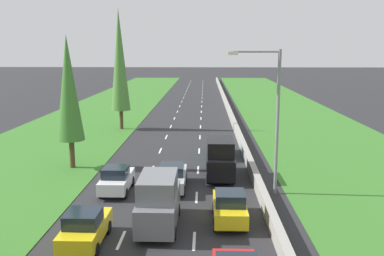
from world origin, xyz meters
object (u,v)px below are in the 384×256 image
at_px(black_van_right_lane, 220,158).
at_px(white_hatchback_left_lane, 117,179).
at_px(teal_sedan_right_lane, 220,146).
at_px(silver_sedan_centre_lane, 172,177).
at_px(yellow_hatchback_right_lane, 230,207).
at_px(grey_van_centre_lane, 159,201).
at_px(poplar_tree_second, 69,89).
at_px(poplar_tree_third, 120,60).
at_px(street_light_mast, 272,112).
at_px(yellow_hatchback_left_lane, 85,228).

distance_m(black_van_right_lane, white_hatchback_left_lane, 7.51).
bearing_deg(white_hatchback_left_lane, teal_sedan_right_lane, 54.20).
bearing_deg(silver_sedan_centre_lane, yellow_hatchback_right_lane, -56.96).
height_order(grey_van_centre_lane, silver_sedan_centre_lane, grey_van_centre_lane).
distance_m(poplar_tree_second, poplar_tree_third, 16.10).
distance_m(silver_sedan_centre_lane, poplar_tree_third, 23.02).
bearing_deg(teal_sedan_right_lane, black_van_right_lane, -91.77).
bearing_deg(street_light_mast, teal_sedan_right_lane, 106.35).
bearing_deg(yellow_hatchback_right_lane, poplar_tree_second, 139.03).
height_order(black_van_right_lane, poplar_tree_second, poplar_tree_second).
height_order(yellow_hatchback_left_lane, street_light_mast, street_light_mast).
relative_size(yellow_hatchback_right_lane, silver_sedan_centre_lane, 0.87).
relative_size(grey_van_centre_lane, silver_sedan_centre_lane, 1.09).
distance_m(grey_van_centre_lane, silver_sedan_centre_lane, 6.12).
bearing_deg(silver_sedan_centre_lane, poplar_tree_third, 109.62).
height_order(yellow_hatchback_right_lane, yellow_hatchback_left_lane, same).
height_order(black_van_right_lane, teal_sedan_right_lane, black_van_right_lane).
distance_m(teal_sedan_right_lane, white_hatchback_left_lane, 11.78).
bearing_deg(poplar_tree_third, yellow_hatchback_right_lane, -67.39).
bearing_deg(yellow_hatchback_left_lane, white_hatchback_left_lane, 90.50).
relative_size(yellow_hatchback_right_lane, teal_sedan_right_lane, 0.87).
bearing_deg(grey_van_centre_lane, white_hatchback_left_lane, 121.64).
bearing_deg(grey_van_centre_lane, poplar_tree_third, 104.97).
bearing_deg(yellow_hatchback_left_lane, poplar_tree_second, 109.77).
relative_size(black_van_right_lane, grey_van_centre_lane, 1.00).
distance_m(yellow_hatchback_right_lane, poplar_tree_second, 16.07).
distance_m(yellow_hatchback_right_lane, teal_sedan_right_lane, 14.06).
relative_size(yellow_hatchback_right_lane, poplar_tree_second, 0.39).
distance_m(silver_sedan_centre_lane, teal_sedan_right_lane, 9.41).
relative_size(yellow_hatchback_right_lane, grey_van_centre_lane, 0.80).
distance_m(white_hatchback_left_lane, street_light_mast, 10.65).
bearing_deg(poplar_tree_third, teal_sedan_right_lane, -47.81).
relative_size(yellow_hatchback_left_lane, white_hatchback_left_lane, 1.00).
bearing_deg(yellow_hatchback_right_lane, teal_sedan_right_lane, 90.12).
relative_size(yellow_hatchback_left_lane, poplar_tree_third, 0.29).
xyz_separation_m(black_van_right_lane, poplar_tree_second, (-11.25, 2.11, 4.69)).
bearing_deg(yellow_hatchback_right_lane, silver_sedan_centre_lane, 123.04).
relative_size(grey_van_centre_lane, poplar_tree_second, 0.49).
bearing_deg(street_light_mast, poplar_tree_third, 122.33).
height_order(yellow_hatchback_left_lane, silver_sedan_centre_lane, yellow_hatchback_left_lane).
xyz_separation_m(yellow_hatchback_left_lane, grey_van_centre_lane, (3.20, 2.08, 0.56)).
bearing_deg(yellow_hatchback_left_lane, black_van_right_lane, 58.25).
bearing_deg(poplar_tree_second, yellow_hatchback_left_lane, -70.23).
bearing_deg(grey_van_centre_lane, poplar_tree_second, 126.01).
distance_m(white_hatchback_left_lane, poplar_tree_third, 22.88).
bearing_deg(black_van_right_lane, yellow_hatchback_left_lane, -121.75).
relative_size(yellow_hatchback_left_lane, grey_van_centre_lane, 0.80).
xyz_separation_m(yellow_hatchback_right_lane, yellow_hatchback_left_lane, (-6.86, -2.88, 0.00)).
bearing_deg(yellow_hatchback_right_lane, poplar_tree_third, 112.61).
relative_size(grey_van_centre_lane, white_hatchback_left_lane, 1.26).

